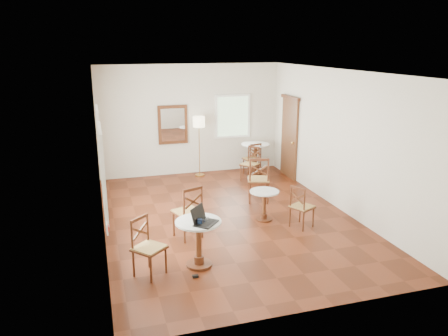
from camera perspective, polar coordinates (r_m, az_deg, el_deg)
The scene contains 17 objects.
ground at distance 9.24m, azimuth 0.54°, elevation -6.46°, with size 7.00×7.00×0.00m, color #54200E.
room_shell at distance 8.94m, azimuth -0.32°, elevation 5.42°, with size 5.02×7.02×3.01m.
cafe_table_near at distance 7.18m, azimuth -3.32°, elevation -9.08°, with size 0.74×0.74×0.78m.
cafe_table_mid at distance 9.03m, azimuth 5.22°, elevation -4.42°, with size 0.60×0.60×0.63m.
cafe_table_back at distance 12.32m, azimuth 4.07°, elevation 1.71°, with size 0.78×0.78×0.83m.
chair_near_a at distance 8.19m, azimuth -4.65°, elevation -5.69°, with size 0.60×0.60×1.02m.
chair_near_b at distance 7.02m, azimuth -9.84°, elevation -10.08°, with size 0.61×0.61×0.94m.
chair_mid_a at distance 10.03m, azimuth 4.50°, elevation -1.48°, with size 0.62×0.62×1.07m.
chair_mid_b at distance 8.77m, azimuth 10.00°, elevation -4.95°, with size 0.54×0.54×0.86m.
chair_back_a at distance 12.13m, azimuth 3.72°, elevation 1.20°, with size 0.50×0.50×0.90m.
chair_back_b at distance 11.63m, azimuth 3.45°, elevation 0.54°, with size 0.58×0.58×0.90m.
floor_lamp at distance 11.82m, azimuth -3.27°, elevation 5.48°, with size 0.32×0.32×1.64m.
laptop at distance 6.94m, azimuth -2.77°, elevation -6.66°, with size 0.49×0.49×0.27m.
mouse at distance 7.04m, azimuth -2.83°, elevation -6.78°, with size 0.09×0.06×0.03m, color black.
navy_mug at distance 6.90m, azimuth -3.13°, elevation -6.99°, with size 0.12×0.08×0.10m.
water_glass at distance 6.94m, azimuth -2.16°, elevation -6.79°, with size 0.06×0.06×0.10m, color white.
power_adapter at distance 7.05m, azimuth -3.74°, elevation -13.82°, with size 0.09×0.06×0.04m, color black.
Camera 1 is at (-2.53, -8.17, 3.50)m, focal length 35.26 mm.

